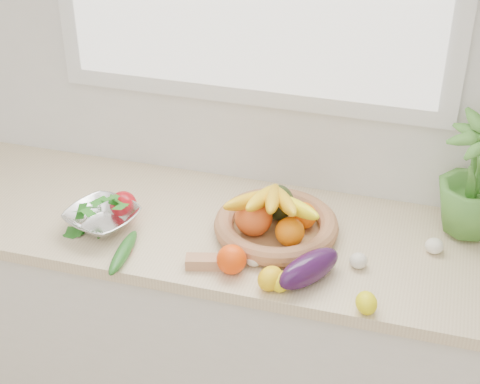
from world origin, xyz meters
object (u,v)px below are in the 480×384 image
(apple, at_px, (123,205))
(potted_herb, at_px, (477,174))
(cucumber, at_px, (123,252))
(colander_with_spinach, at_px, (102,214))
(eggplant, at_px, (309,268))
(fruit_basket, at_px, (275,219))

(apple, relative_size, potted_herb, 0.23)
(cucumber, xyz_separation_m, colander_with_spinach, (-0.12, 0.12, 0.04))
(apple, height_order, colander_with_spinach, colander_with_spinach)
(eggplant, bearing_deg, potted_herb, 40.73)
(apple, distance_m, potted_herb, 1.10)
(apple, bearing_deg, potted_herb, 10.92)
(cucumber, bearing_deg, apple, 113.10)
(potted_herb, bearing_deg, fruit_basket, -163.61)
(eggplant, bearing_deg, cucumber, -175.17)
(fruit_basket, bearing_deg, colander_with_spinach, -166.63)
(colander_with_spinach, bearing_deg, potted_herb, 14.95)
(apple, distance_m, colander_with_spinach, 0.09)
(apple, bearing_deg, fruit_basket, 4.32)
(potted_herb, xyz_separation_m, fruit_basket, (-0.57, -0.17, -0.16))
(eggplant, height_order, fruit_basket, fruit_basket)
(potted_herb, bearing_deg, cucumber, -157.11)
(eggplant, distance_m, fruit_basket, 0.25)
(eggplant, height_order, cucumber, eggplant)
(fruit_basket, xyz_separation_m, colander_with_spinach, (-0.53, -0.12, 0.00))
(cucumber, height_order, colander_with_spinach, colander_with_spinach)
(cucumber, relative_size, fruit_basket, 0.50)
(apple, height_order, potted_herb, potted_herb)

